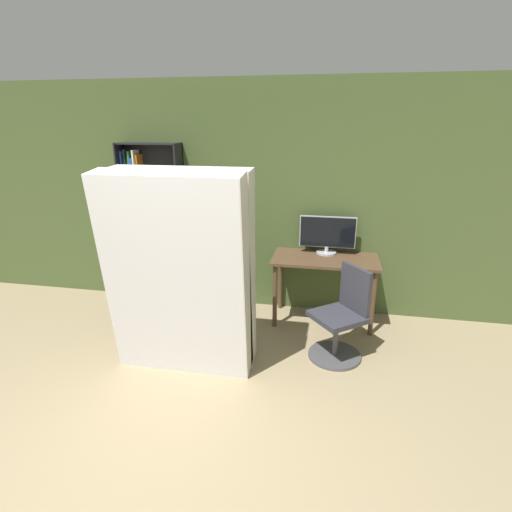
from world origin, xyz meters
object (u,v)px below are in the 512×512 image
at_px(bookshelf, 149,227).
at_px(mattress_near, 177,278).
at_px(office_chair, 341,322).
at_px(monitor, 327,234).
at_px(mattress_far, 187,270).

relative_size(bookshelf, mattress_near, 1.07).
height_order(office_chair, mattress_near, mattress_near).
bearing_deg(monitor, bookshelf, 179.05).
distance_m(monitor, bookshelf, 2.20).
distance_m(mattress_near, mattress_far, 0.23).
distance_m(office_chair, mattress_near, 1.64).
height_order(office_chair, bookshelf, bookshelf).
height_order(mattress_near, mattress_far, mattress_near).
xyz_separation_m(bookshelf, mattress_far, (0.95, -1.24, -0.05)).
height_order(bookshelf, mattress_near, bookshelf).
bearing_deg(bookshelf, monitor, -0.95).
distance_m(bookshelf, mattress_near, 1.75).
relative_size(monitor, mattress_near, 0.34).
distance_m(office_chair, bookshelf, 2.64).
height_order(bookshelf, mattress_far, bookshelf).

